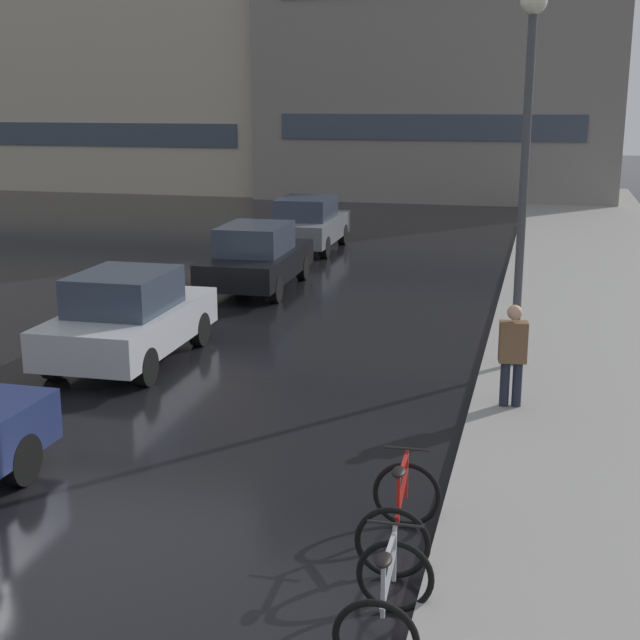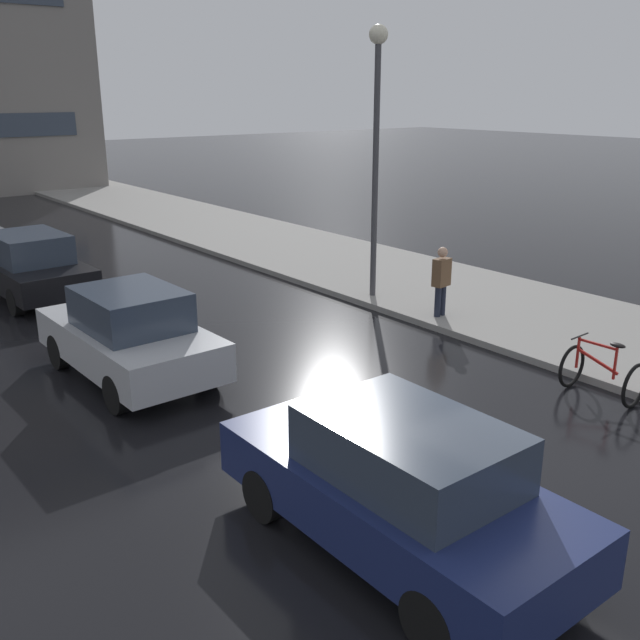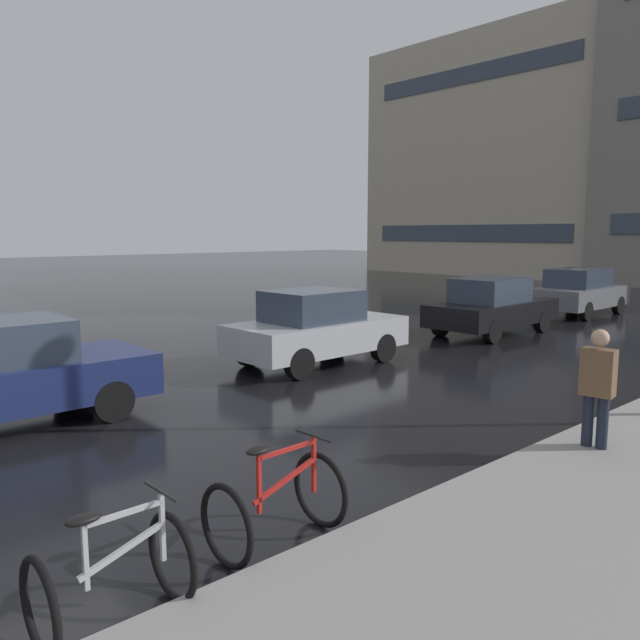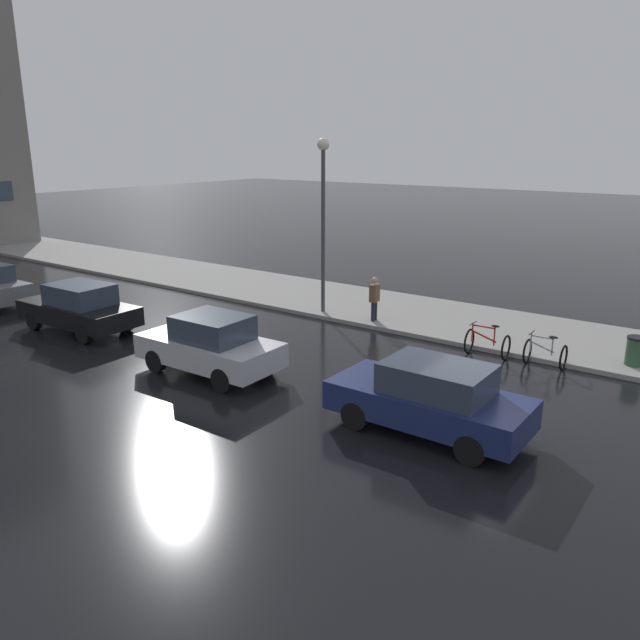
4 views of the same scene
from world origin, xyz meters
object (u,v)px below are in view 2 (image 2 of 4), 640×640
object	(u,v)px
bicycle_second	(602,374)
car_silver	(130,335)
car_navy	(399,484)
streetlamp	(377,123)
pedestrian	(441,280)
car_black	(30,266)

from	to	relation	value
bicycle_second	car_silver	world-z (taller)	car_silver
car_navy	car_silver	bearing A→B (deg)	91.96
car_silver	streetlamp	size ratio (longest dim) A/B	0.65
bicycle_second	streetlamp	xyz separation A→B (m)	(0.89, 6.62, 3.76)
bicycle_second	pedestrian	xyz separation A→B (m)	(0.92, 4.45, 0.53)
bicycle_second	streetlamp	world-z (taller)	streetlamp
car_navy	pedestrian	xyz separation A→B (m)	(6.46, 5.35, 0.14)
car_silver	pedestrian	size ratio (longest dim) A/B	2.43
bicycle_second	car_black	bearing A→B (deg)	114.65
bicycle_second	car_silver	xyz separation A→B (m)	(-5.77, 5.58, 0.39)
car_silver	car_navy	bearing A→B (deg)	-88.04
bicycle_second	car_navy	xyz separation A→B (m)	(-5.55, -0.90, 0.39)
bicycle_second	streetlamp	distance (m)	7.66
car_black	streetlamp	distance (m)	9.04
car_navy	streetlamp	world-z (taller)	streetlamp
car_silver	pedestrian	bearing A→B (deg)	-9.55
car_silver	car_black	bearing A→B (deg)	87.78
car_silver	car_black	xyz separation A→B (m)	(0.25, 6.45, -0.01)
bicycle_second	car_silver	distance (m)	8.03
car_silver	streetlamp	xyz separation A→B (m)	(6.66, 1.04, 3.37)
car_black	pedestrian	distance (m)	9.94
bicycle_second	pedestrian	world-z (taller)	pedestrian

